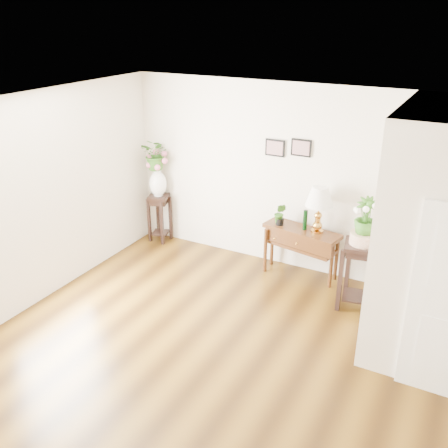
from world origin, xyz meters
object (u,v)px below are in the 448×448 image
Objects in this scene: console_table at (300,252)px; plant_stand_a at (160,218)px; table_lamp at (319,209)px; plant_stand_b at (359,276)px.

console_table is 1.38× the size of plant_stand_a.
console_table is 2.57m from plant_stand_a.
table_lamp is 1.10m from plant_stand_b.
console_table is at bearing 154.12° from plant_stand_b.
console_table is 1.21× the size of plant_stand_b.
plant_stand_b is at bearing -15.38° from console_table.
table_lamp is at bearing 147.81° from plant_stand_b.
console_table is 1.65× the size of table_lamp.
table_lamp is (0.22, 0.00, 0.73)m from console_table.
plant_stand_b is (0.98, -0.47, 0.09)m from console_table.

